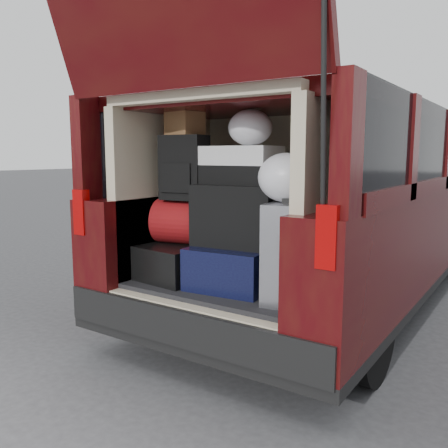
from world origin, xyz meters
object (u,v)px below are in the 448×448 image
at_px(navy_hardshell, 238,265).
at_px(backpack, 184,168).
at_px(red_duffel, 190,222).
at_px(black_hardshell, 184,260).
at_px(silver_roller, 290,253).
at_px(black_soft_case, 238,215).
at_px(twotone_duffel, 237,165).

bearing_deg(navy_hardshell, backpack, -179.45).
bearing_deg(navy_hardshell, red_duffel, 176.17).
bearing_deg(black_hardshell, backpack, -5.72).
bearing_deg(silver_roller, black_hardshell, 164.42).
height_order(black_soft_case, twotone_duffel, twotone_duffel).
xyz_separation_m(silver_roller, black_soft_case, (-0.42, 0.11, 0.17)).
relative_size(black_hardshell, twotone_duffel, 1.09).
bearing_deg(red_duffel, navy_hardshell, -8.82).
height_order(black_hardshell, red_duffel, red_duffel).
distance_m(navy_hardshell, red_duffel, 0.46).
relative_size(navy_hardshell, red_duffel, 1.29).
height_order(navy_hardshell, backpack, backpack).
relative_size(silver_roller, twotone_duffel, 1.07).
bearing_deg(red_duffel, silver_roller, -18.69).
distance_m(backpack, twotone_duffel, 0.38).
bearing_deg(twotone_duffel, navy_hardshell, -45.58).
distance_m(black_hardshell, navy_hardshell, 0.42).
relative_size(navy_hardshell, twotone_duffel, 1.13).
relative_size(red_duffel, black_soft_case, 0.87).
xyz_separation_m(black_hardshell, silver_roller, (0.86, -0.09, 0.17)).
relative_size(silver_roller, red_duffel, 1.22).
distance_m(red_duffel, black_soft_case, 0.41).
height_order(silver_roller, twotone_duffel, twotone_duffel).
distance_m(navy_hardshell, twotone_duffel, 0.65).
relative_size(black_hardshell, silver_roller, 1.02).
xyz_separation_m(backpack, twotone_duffel, (0.38, 0.08, 0.02)).
bearing_deg(silver_roller, red_duffel, 162.24).
height_order(black_hardshell, navy_hardshell, navy_hardshell).
relative_size(navy_hardshell, backpack, 1.42).
bearing_deg(twotone_duffel, black_soft_case, -49.91).
height_order(red_duffel, black_soft_case, black_soft_case).
xyz_separation_m(black_hardshell, red_duffel, (0.03, 0.03, 0.27)).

